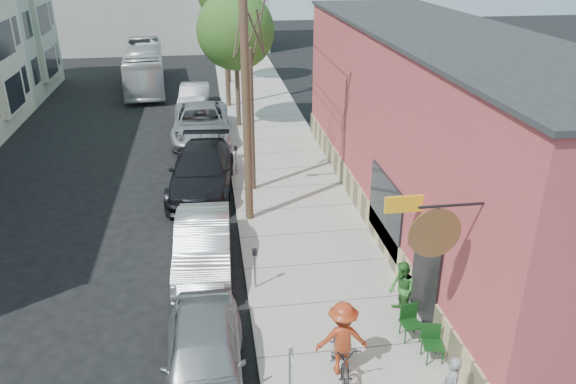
{
  "coord_description": "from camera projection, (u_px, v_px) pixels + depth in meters",
  "views": [
    {
      "loc": [
        1.2,
        -12.56,
        9.27
      ],
      "look_at": [
        3.7,
        4.49,
        1.5
      ],
      "focal_mm": 35.0,
      "sensor_mm": 36.0,
      "label": 1
    }
  ],
  "objects": [
    {
      "name": "ground",
      "position": [
        175.0,
        320.0,
        14.98
      ],
      "size": [
        120.0,
        120.0,
        0.0
      ],
      "primitive_type": "plane",
      "color": "black"
    },
    {
      "name": "sidewalk",
      "position": [
        279.0,
        162.0,
        25.43
      ],
      "size": [
        4.5,
        58.0,
        0.15
      ],
      "primitive_type": "cube",
      "color": "#A9A69C",
      "rests_on": "ground"
    },
    {
      "name": "cafe_building",
      "position": [
        437.0,
        129.0,
        19.32
      ],
      "size": [
        6.6,
        20.2,
        6.61
      ],
      "color": "#AF4145",
      "rests_on": "ground"
    },
    {
      "name": "parking_meter_near",
      "position": [
        255.0,
        262.0,
        15.79
      ],
      "size": [
        0.14,
        0.14,
        1.24
      ],
      "color": "slate",
      "rests_on": "sidewalk"
    },
    {
      "name": "parking_meter_far",
      "position": [
        236.0,
        155.0,
        23.59
      ],
      "size": [
        0.14,
        0.14,
        1.24
      ],
      "color": "slate",
      "rests_on": "sidewalk"
    },
    {
      "name": "utility_pole_near",
      "position": [
        243.0,
        71.0,
        17.98
      ],
      "size": [
        3.57,
        0.28,
        10.0
      ],
      "color": "#503A28",
      "rests_on": "sidewalk"
    },
    {
      "name": "utility_pole_far",
      "position": [
        225.0,
        16.0,
        31.65
      ],
      "size": [
        1.8,
        0.28,
        10.0
      ],
      "color": "#503A28",
      "rests_on": "sidewalk"
    },
    {
      "name": "tree_bare",
      "position": [
        251.0,
        122.0,
        21.38
      ],
      "size": [
        0.24,
        0.24,
        5.55
      ],
      "color": "#44392C",
      "rests_on": "sidewalk"
    },
    {
      "name": "tree_leafy_mid",
      "position": [
        236.0,
        31.0,
        28.19
      ],
      "size": [
        3.93,
        3.93,
        6.9
      ],
      "color": "#44392C",
      "rests_on": "sidewalk"
    },
    {
      "name": "patio_chair_a",
      "position": [
        433.0,
        344.0,
        13.17
      ],
      "size": [
        0.6,
        0.6,
        0.88
      ],
      "primitive_type": null,
      "rotation": [
        0.0,
        0.0,
        -0.22
      ],
      "color": "#0F3712",
      "rests_on": "sidewalk"
    },
    {
      "name": "patio_chair_b",
      "position": [
        411.0,
        324.0,
        13.88
      ],
      "size": [
        0.55,
        0.55,
        0.88
      ],
      "primitive_type": null,
      "rotation": [
        0.0,
        0.0,
        0.1
      ],
      "color": "#0F3712",
      "rests_on": "sidewalk"
    },
    {
      "name": "patron_green",
      "position": [
        402.0,
        290.0,
        14.62
      ],
      "size": [
        0.68,
        0.82,
        1.56
      ],
      "primitive_type": "imported",
      "rotation": [
        0.0,
        0.0,
        -1.45
      ],
      "color": "#33752E",
      "rests_on": "sidewalk"
    },
    {
      "name": "cyclist",
      "position": [
        342.0,
        339.0,
        12.62
      ],
      "size": [
        1.23,
        0.75,
        1.84
      ],
      "primitive_type": "imported",
      "rotation": [
        0.0,
        0.0,
        3.08
      ],
      "color": "#9E3417",
      "rests_on": "sidewalk"
    },
    {
      "name": "cyclist_bike",
      "position": [
        341.0,
        353.0,
        12.79
      ],
      "size": [
        0.78,
        1.93,
        0.99
      ],
      "primitive_type": "imported",
      "rotation": [
        0.0,
        0.0,
        -0.06
      ],
      "color": "black",
      "rests_on": "sidewalk"
    },
    {
      "name": "car_0",
      "position": [
        204.0,
        357.0,
        12.5
      ],
      "size": [
        1.88,
        4.53,
        1.54
      ],
      "primitive_type": "imported",
      "rotation": [
        0.0,
        0.0,
        -0.02
      ],
      "color": "gray",
      "rests_on": "ground"
    },
    {
      "name": "car_1",
      "position": [
        203.0,
        244.0,
        17.11
      ],
      "size": [
        1.8,
        4.77,
        1.56
      ],
      "primitive_type": "imported",
      "rotation": [
        0.0,
        0.0,
        -0.03
      ],
      "color": "#B9BEC2",
      "rests_on": "ground"
    },
    {
      "name": "car_2",
      "position": [
        202.0,
        171.0,
        22.32
      ],
      "size": [
        2.95,
        6.1,
        1.71
      ],
      "primitive_type": "imported",
      "rotation": [
        0.0,
        0.0,
        -0.1
      ],
      "color": "black",
      "rests_on": "ground"
    },
    {
      "name": "car_3",
      "position": [
        201.0,
        123.0,
        28.19
      ],
      "size": [
        2.86,
        6.14,
        1.7
      ],
      "primitive_type": "imported",
      "rotation": [
        0.0,
        0.0,
        -0.01
      ],
      "color": "#A3A3AB",
      "rests_on": "ground"
    },
    {
      "name": "car_4",
      "position": [
        194.0,
        97.0,
        33.38
      ],
      "size": [
        1.9,
        4.5,
        1.44
      ],
      "primitive_type": "imported",
      "rotation": [
        0.0,
        0.0,
        -0.09
      ],
      "color": "gray",
      "rests_on": "ground"
    },
    {
      "name": "bus",
      "position": [
        144.0,
        67.0,
        37.84
      ],
      "size": [
        3.13,
        10.4,
        2.86
      ],
      "primitive_type": "imported",
      "rotation": [
        0.0,
        0.0,
        0.07
      ],
      "color": "white",
      "rests_on": "ground"
    }
  ]
}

